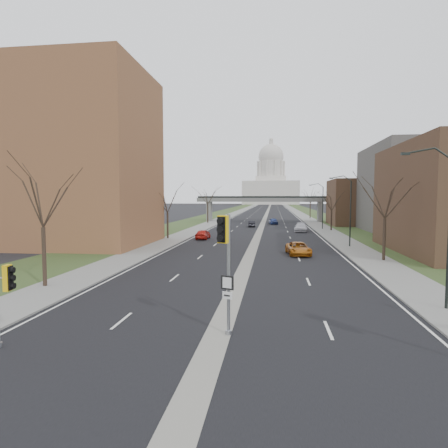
% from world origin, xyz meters
% --- Properties ---
extents(ground, '(700.00, 700.00, 0.00)m').
position_xyz_m(ground, '(0.00, 0.00, 0.00)').
color(ground, black).
rests_on(ground, ground).
extents(road_surface, '(20.00, 600.00, 0.01)m').
position_xyz_m(road_surface, '(0.00, 150.00, 0.01)').
color(road_surface, black).
rests_on(road_surface, ground).
extents(median_strip, '(1.20, 600.00, 0.02)m').
position_xyz_m(median_strip, '(0.00, 150.00, 0.00)').
color(median_strip, gray).
rests_on(median_strip, ground).
extents(sidewalk_right, '(4.00, 600.00, 0.12)m').
position_xyz_m(sidewalk_right, '(12.00, 150.00, 0.06)').
color(sidewalk_right, gray).
rests_on(sidewalk_right, ground).
extents(sidewalk_left, '(4.00, 600.00, 0.12)m').
position_xyz_m(sidewalk_left, '(-12.00, 150.00, 0.06)').
color(sidewalk_left, gray).
rests_on(sidewalk_left, ground).
extents(grass_verge_right, '(8.00, 600.00, 0.10)m').
position_xyz_m(grass_verge_right, '(18.00, 150.00, 0.05)').
color(grass_verge_right, '#304520').
rests_on(grass_verge_right, ground).
extents(grass_verge_left, '(8.00, 600.00, 0.10)m').
position_xyz_m(grass_verge_left, '(-18.00, 150.00, 0.05)').
color(grass_verge_left, '#304520').
rests_on(grass_verge_left, ground).
extents(apartment_building, '(25.00, 16.00, 22.00)m').
position_xyz_m(apartment_building, '(-26.00, 30.00, 11.00)').
color(apartment_building, brown).
rests_on(apartment_building, ground).
extents(commercial_block_mid, '(18.00, 22.00, 15.00)m').
position_xyz_m(commercial_block_mid, '(28.00, 52.00, 7.50)').
color(commercial_block_mid, '#5D5955').
rests_on(commercial_block_mid, ground).
extents(commercial_block_far, '(14.00, 14.00, 10.00)m').
position_xyz_m(commercial_block_far, '(22.00, 70.00, 5.00)').
color(commercial_block_far, '#4A3422').
rests_on(commercial_block_far, ground).
extents(pedestrian_bridge, '(34.00, 3.00, 6.45)m').
position_xyz_m(pedestrian_bridge, '(0.00, 80.00, 4.84)').
color(pedestrian_bridge, slate).
rests_on(pedestrian_bridge, ground).
extents(capitol, '(48.00, 42.00, 55.75)m').
position_xyz_m(capitol, '(0.00, 320.00, 18.60)').
color(capitol, silver).
rests_on(capitol, ground).
extents(streetlight_near, '(2.61, 0.20, 8.70)m').
position_xyz_m(streetlight_near, '(10.99, 6.00, 6.95)').
color(streetlight_near, black).
rests_on(streetlight_near, sidewalk_right).
extents(streetlight_mid, '(2.61, 0.20, 8.70)m').
position_xyz_m(streetlight_mid, '(10.99, 32.00, 6.95)').
color(streetlight_mid, black).
rests_on(streetlight_mid, sidewalk_right).
extents(streetlight_far, '(2.61, 0.20, 8.70)m').
position_xyz_m(streetlight_far, '(10.99, 58.00, 6.95)').
color(streetlight_far, black).
rests_on(streetlight_far, sidewalk_right).
extents(tree_left_a, '(7.20, 7.20, 9.40)m').
position_xyz_m(tree_left_a, '(-13.00, 8.00, 6.64)').
color(tree_left_a, '#382B21').
rests_on(tree_left_a, sidewalk_left).
extents(tree_left_b, '(6.75, 6.75, 8.81)m').
position_xyz_m(tree_left_b, '(-13.00, 38.00, 6.23)').
color(tree_left_b, '#382B21').
rests_on(tree_left_b, sidewalk_left).
extents(tree_left_c, '(7.65, 7.65, 9.99)m').
position_xyz_m(tree_left_c, '(-13.00, 72.00, 7.04)').
color(tree_left_c, '#382B21').
rests_on(tree_left_c, sidewalk_left).
extents(tree_right_a, '(7.20, 7.20, 9.40)m').
position_xyz_m(tree_right_a, '(13.00, 22.00, 6.64)').
color(tree_right_a, '#382B21').
rests_on(tree_right_a, sidewalk_right).
extents(tree_right_b, '(6.30, 6.30, 8.22)m').
position_xyz_m(tree_right_b, '(13.00, 55.00, 5.82)').
color(tree_right_b, '#382B21').
rests_on(tree_right_b, sidewalk_right).
extents(tree_right_c, '(7.65, 7.65, 9.99)m').
position_xyz_m(tree_right_c, '(13.00, 95.00, 7.04)').
color(tree_right_c, '#382B21').
rests_on(tree_right_c, sidewalk_right).
extents(signal_pole_median, '(0.76, 0.90, 5.41)m').
position_xyz_m(signal_pole_median, '(0.38, 0.59, 3.77)').
color(signal_pole_median, gray).
rests_on(signal_pole_median, ground).
extents(car_left_near, '(1.80, 4.27, 1.44)m').
position_xyz_m(car_left_near, '(-7.83, 38.58, 0.72)').
color(car_left_near, red).
rests_on(car_left_near, ground).
extents(car_left_far, '(1.59, 3.99, 1.29)m').
position_xyz_m(car_left_far, '(-2.00, 62.26, 0.65)').
color(car_left_far, black).
rests_on(car_left_far, ground).
extents(car_right_near, '(2.76, 5.10, 1.36)m').
position_xyz_m(car_right_near, '(5.12, 24.98, 0.68)').
color(car_right_near, '#AD5D12').
rests_on(car_right_near, ground).
extents(car_right_mid, '(2.79, 5.60, 1.56)m').
position_xyz_m(car_right_mid, '(7.37, 52.66, 0.78)').
color(car_right_mid, '#ABAAB2').
rests_on(car_right_mid, ground).
extents(car_right_far, '(2.28, 4.45, 1.45)m').
position_xyz_m(car_right_far, '(2.47, 70.26, 0.73)').
color(car_right_far, navy).
rests_on(car_right_far, ground).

